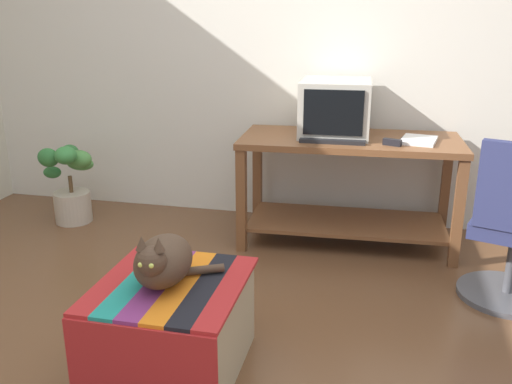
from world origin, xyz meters
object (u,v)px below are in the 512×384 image
Objects in this scene: book at (419,140)px; ottoman_with_blanket at (173,326)px; keyboard at (333,140)px; cat at (162,261)px; desk at (349,172)px; tv_monitor at (335,108)px; potted_plant at (71,184)px; stapler at (392,142)px.

book is 0.41× the size of ottoman_with_blanket.
cat is at bearing -111.22° from keyboard.
book is (0.52, 0.12, -0.00)m from keyboard.
desk is 5.30× the size of book.
tv_monitor is 0.57m from book.
ottoman_with_blanket is (-0.62, -1.60, -0.28)m from desk.
book is 2.45m from potted_plant.
tv_monitor is at bearing 77.06° from stapler.
ottoman_with_blanket is at bearing -113.56° from desk.
stapler is at bearing -2.09° from potted_plant.
desk is 0.48m from book.
tv_monitor reaches higher than ottoman_with_blanket.
stapler is at bearing -36.39° from tv_monitor.
book is 2.44× the size of stapler.
keyboard is at bearing 67.79° from cat.
stapler is at bearing 58.46° from ottoman_with_blanket.
potted_plant is (-1.87, -0.17, -0.60)m from tv_monitor.
tv_monitor reaches higher than desk.
tv_monitor is 0.90× the size of potted_plant.
potted_plant is at bearing 132.20° from ottoman_with_blanket.
stapler is (0.36, -0.02, 0.01)m from keyboard.
keyboard is 1.94m from potted_plant.
book is at bearing -6.56° from desk.
ottoman_with_blanket is 1.83× the size of cat.
desk is 2.00m from potted_plant.
cat is at bearing 169.29° from stapler.
tv_monitor is 1.35× the size of keyboard.
keyboard is at bearing -156.81° from book.
desk is at bearing -38.66° from tv_monitor.
tv_monitor is 1.49× the size of cat.
ottoman_with_blanket is 0.31m from cat.
ottoman_with_blanket is (-0.51, -1.68, -0.68)m from tv_monitor.
desk is 0.30m from keyboard.
book is at bearing -28.50° from stapler.
keyboard is at bearing -126.31° from desk.
cat reaches higher than ottoman_with_blanket.
cat is (-0.54, -1.47, -0.21)m from keyboard.
keyboard is 1.62m from ottoman_with_blanket.
keyboard reaches higher than cat.
ottoman_with_blanket is at bearing -113.15° from book.
tv_monitor is at bearing 178.44° from book.
ottoman_with_blanket is at bearing 43.46° from cat.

